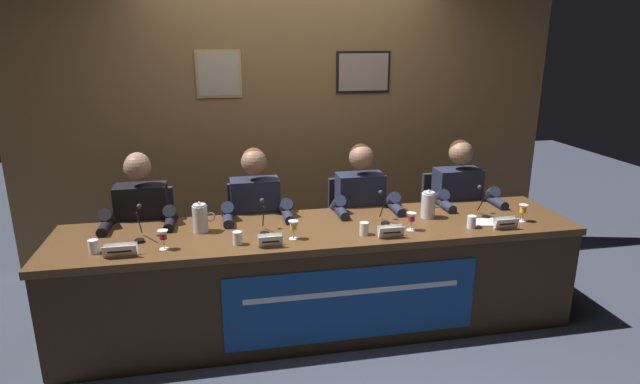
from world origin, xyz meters
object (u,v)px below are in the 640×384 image
Objects in this scene: juice_glass_center_left at (293,226)px; water_cup_far_right at (472,222)px; water_cup_far_left at (94,247)px; juice_glass_far_right at (523,210)px; nameplate_center_left at (270,241)px; microphone_center_right at (384,213)px; water_pitcher_right_side at (428,205)px; water_cup_center_right at (364,229)px; chair_far_right at (447,229)px; nameplate_far_left at (120,251)px; chair_center_left at (256,243)px; nameplate_far_right at (506,223)px; juice_glass_far_left at (163,236)px; microphone_center_left at (264,222)px; document_stack_far_right at (489,222)px; microphone_far_left at (139,229)px; nameplate_center_right at (391,232)px; water_pitcher_left_side at (200,218)px; panelist_far_right at (460,205)px; conference_table at (324,265)px; panelist_center_left at (257,218)px; chair_far_left at (149,250)px; chair_center_right at (355,235)px; panelist_far_left at (142,225)px; juice_glass_center_right at (411,218)px; microphone_far_right at (484,207)px; panelist_center_right at (362,211)px; water_cup_center_left at (238,239)px.

juice_glass_center_left reaches higher than water_cup_far_right.
water_cup_far_left is 0.69× the size of juice_glass_far_right.
nameplate_center_left is 1.80m from juice_glass_far_right.
water_pitcher_right_side is at bearing 8.50° from microphone_center_right.
water_cup_center_right is 1.29m from chair_far_right.
water_cup_far_left is at bearing 179.82° from juice_glass_center_left.
nameplate_far_left is 1.25m from chair_center_left.
water_pitcher_right_side reaches higher than nameplate_far_right.
water_pitcher_right_side reaches higher than water_cup_center_right.
chair_center_left is 1.66m from water_cup_far_right.
juice_glass_far_left is 0.57× the size of microphone_center_left.
document_stack_far_right is (1.56, -0.12, -0.07)m from microphone_center_left.
microphone_far_left is 1.74× the size of juice_glass_far_right.
nameplate_center_right is (1.43, -0.08, -0.05)m from juice_glass_far_left.
document_stack_far_right is (-0.06, 0.12, -0.03)m from nameplate_far_right.
juice_glass_far_right is 2.23m from water_pitcher_left_side.
microphone_center_right is at bearing -153.44° from panelist_far_right.
panelist_far_right reaches higher than water_pitcher_left_side.
panelist_center_left reaches higher than conference_table.
chair_far_left is 1.11m from microphone_center_left.
water_pitcher_right_side is at bearing 129.17° from water_cup_far_right.
chair_center_right is 7.25× the size of juice_glass_far_right.
water_pitcher_right_side reaches higher than nameplate_center_left.
panelist_far_left reaches higher than water_pitcher_left_side.
microphone_center_left is at bearing 171.56° from nameplate_far_right.
juice_glass_center_right is at bearing -17.08° from panelist_far_left.
nameplate_center_right is 0.83m from microphone_far_right.
panelist_far_left is 1.66m from chair_center_right.
panelist_center_right is (1.42, 0.57, -0.12)m from juice_glass_far_left.
chair_far_left reaches higher than juice_glass_center_left.
panelist_far_left reaches higher than microphone_center_left.
chair_center_left is 10.58× the size of water_cup_center_left.
microphone_center_right reaches higher than nameplate_center_left.
water_pitcher_left_side is at bearing 140.38° from nameplate_center_left.
nameplate_center_left is 1.77× the size of water_cup_far_right.
juice_glass_center_left is 1.04m from water_pitcher_right_side.
document_stack_far_right is (0.76, 0.12, -0.03)m from nameplate_center_right.
chair_center_right is 7.25× the size of juice_glass_center_right.
conference_table is at bearing -169.10° from water_pitcher_right_side.
juice_glass_center_left is (-0.21, -0.07, 0.32)m from conference_table.
water_cup_center_left is at bearing -179.40° from water_cup_center_right.
water_pitcher_left_side is 1.60m from water_pitcher_right_side.
water_cup_center_left is 0.82m from water_cup_center_right.
nameplate_far_left reaches higher than conference_table.
panelist_far_left is 8.15× the size of nameplate_center_left.
juice_glass_center_right is at bearing -29.18° from panelist_center_left.
water_pitcher_left_side and water_pitcher_right_side have the same top height.
panelist_center_right is 7.49× the size of nameplate_far_right.
microphone_far_left reaches higher than chair_center_right.
juice_glass_center_right is at bearing 29.45° from nameplate_center_right.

